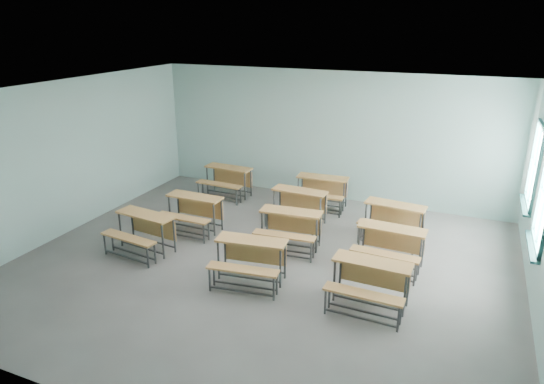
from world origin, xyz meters
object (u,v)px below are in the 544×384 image
(desk_unit_r0c2, at_px, (370,278))
(desk_unit_r3c1, at_px, (321,188))
(desk_unit_r1c2, at_px, (390,242))
(desk_unit_r0c0, at_px, (142,227))
(desk_unit_r2c2, at_px, (393,217))
(desk_unit_r0c1, at_px, (250,255))
(desk_unit_r2c1, at_px, (298,202))
(desk_unit_r3c0, at_px, (227,177))
(desk_unit_r1c1, at_px, (290,224))
(desk_unit_r1c0, at_px, (192,208))

(desk_unit_r0c2, xyz_separation_m, desk_unit_r3c1, (-2.01, 3.83, 0.00))
(desk_unit_r0c2, xyz_separation_m, desk_unit_r1c2, (0.05, 1.44, 0.00))
(desk_unit_r0c0, distance_m, desk_unit_r0c2, 4.52)
(desk_unit_r1c2, bearing_deg, desk_unit_r2c2, 99.93)
(desk_unit_r0c1, bearing_deg, desk_unit_r0c2, -6.73)
(desk_unit_r2c1, distance_m, desk_unit_r2c2, 2.10)
(desk_unit_r0c0, height_order, desk_unit_r0c1, same)
(desk_unit_r3c0, relative_size, desk_unit_r3c1, 0.99)
(desk_unit_r2c1, relative_size, desk_unit_r3c0, 1.00)
(desk_unit_r1c2, bearing_deg, desk_unit_r0c2, -89.30)
(desk_unit_r0c1, distance_m, desk_unit_r2c2, 3.34)
(desk_unit_r1c1, bearing_deg, desk_unit_r0c1, -101.00)
(desk_unit_r1c1, relative_size, desk_unit_r2c2, 0.99)
(desk_unit_r0c0, relative_size, desk_unit_r1c2, 1.04)
(desk_unit_r0c0, distance_m, desk_unit_r2c2, 5.05)
(desk_unit_r2c2, relative_size, desk_unit_r3c0, 1.03)
(desk_unit_r2c2, bearing_deg, desk_unit_r3c0, 173.47)
(desk_unit_r1c0, distance_m, desk_unit_r3c1, 3.19)
(desk_unit_r1c0, relative_size, desk_unit_r3c1, 0.97)
(desk_unit_r2c1, relative_size, desk_unit_r3c1, 0.99)
(desk_unit_r2c1, bearing_deg, desk_unit_r0c1, -84.27)
(desk_unit_r1c2, relative_size, desk_unit_r3c0, 1.00)
(desk_unit_r1c0, xyz_separation_m, desk_unit_r2c2, (4.05, 1.20, 0.00))
(desk_unit_r2c1, bearing_deg, desk_unit_r3c0, 160.40)
(desk_unit_r0c1, bearing_deg, desk_unit_r1c0, 136.74)
(desk_unit_r1c0, height_order, desk_unit_r3c1, same)
(desk_unit_r1c1, xyz_separation_m, desk_unit_r2c2, (1.82, 1.19, 0.00))
(desk_unit_r1c1, xyz_separation_m, desk_unit_r3c1, (-0.09, 2.35, 0.00))
(desk_unit_r1c1, distance_m, desk_unit_r1c2, 1.97)
(desk_unit_r0c2, height_order, desk_unit_r1c0, same)
(desk_unit_r2c1, xyz_separation_m, desk_unit_r2c2, (2.10, -0.04, 0.00))
(desk_unit_r0c2, bearing_deg, desk_unit_r2c1, 130.86)
(desk_unit_r0c0, relative_size, desk_unit_r1c0, 1.06)
(desk_unit_r0c1, relative_size, desk_unit_r3c1, 1.04)
(desk_unit_r2c2, bearing_deg, desk_unit_r1c0, -157.26)
(desk_unit_r2c1, bearing_deg, desk_unit_r1c0, -144.48)
(desk_unit_r1c1, relative_size, desk_unit_r3c1, 1.01)
(desk_unit_r1c2, bearing_deg, desk_unit_r3c0, 156.84)
(desk_unit_r0c2, distance_m, desk_unit_r1c0, 4.40)
(desk_unit_r1c0, distance_m, desk_unit_r2c2, 4.23)
(desk_unit_r1c1, distance_m, desk_unit_r2c1, 1.26)
(desk_unit_r1c0, xyz_separation_m, desk_unit_r2c1, (1.95, 1.24, 0.00))
(desk_unit_r0c2, height_order, desk_unit_r2c2, same)
(desk_unit_r0c0, xyz_separation_m, desk_unit_r3c0, (0.02, 3.44, 0.00))
(desk_unit_r2c2, distance_m, desk_unit_r3c1, 2.24)
(desk_unit_r2c2, bearing_deg, desk_unit_r2c1, -174.81)
(desk_unit_r1c2, height_order, desk_unit_r3c0, same)
(desk_unit_r1c2, xyz_separation_m, desk_unit_r2c2, (-0.15, 1.22, 0.00))
(desk_unit_r0c1, bearing_deg, desk_unit_r2c2, 46.17)
(desk_unit_r0c2, height_order, desk_unit_r1c1, same)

